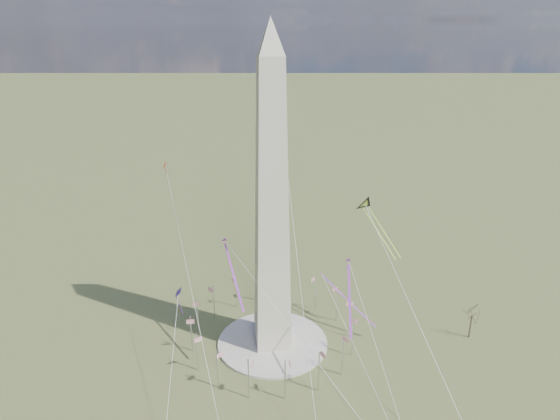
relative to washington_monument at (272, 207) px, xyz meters
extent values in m
plane|color=#465329|center=(0.00, 0.00, -47.95)|extent=(2000.00, 2000.00, 0.00)
cylinder|color=beige|center=(0.00, 0.00, -47.55)|extent=(36.00, 36.00, 0.80)
pyramid|color=#BAAFA3|center=(0.00, 0.00, 47.85)|extent=(9.90, 9.90, 10.00)
cylinder|color=silver|center=(26.00, 0.00, -41.45)|extent=(0.36, 0.36, 13.00)
cube|color=#B11817|center=(26.00, 1.30, -36.15)|extent=(2.40, 0.08, 1.50)
cylinder|color=silver|center=(24.02, 9.95, -41.45)|extent=(0.36, 0.36, 13.00)
cube|color=#B11817|center=(23.52, 11.15, -36.15)|extent=(2.25, 0.99, 1.50)
cylinder|color=silver|center=(18.38, 18.38, -41.45)|extent=(0.36, 0.36, 13.00)
cube|color=#B11817|center=(17.47, 19.30, -36.15)|extent=(1.75, 1.75, 1.50)
cylinder|color=silver|center=(9.95, 24.02, -41.45)|extent=(0.36, 0.36, 13.00)
cube|color=#B11817|center=(8.75, 24.52, -36.15)|extent=(0.99, 2.25, 1.50)
cylinder|color=silver|center=(0.00, 26.00, -41.45)|extent=(0.36, 0.36, 13.00)
cube|color=#B11817|center=(-1.30, 26.00, -36.15)|extent=(0.08, 2.40, 1.50)
cylinder|color=silver|center=(-9.95, 24.02, -41.45)|extent=(0.36, 0.36, 13.00)
cube|color=#B11817|center=(-11.15, 23.52, -36.15)|extent=(0.99, 2.25, 1.50)
cylinder|color=silver|center=(-18.38, 18.38, -41.45)|extent=(0.36, 0.36, 13.00)
cube|color=#B11817|center=(-19.30, 17.47, -36.15)|extent=(1.75, 1.75, 1.50)
cylinder|color=silver|center=(-24.02, 9.95, -41.45)|extent=(0.36, 0.36, 13.00)
cube|color=#B11817|center=(-24.52, 8.75, -36.15)|extent=(2.25, 0.99, 1.50)
cylinder|color=silver|center=(-26.00, 0.00, -41.45)|extent=(0.36, 0.36, 13.00)
cube|color=#B11817|center=(-26.00, -1.30, -36.15)|extent=(2.40, 0.08, 1.50)
cylinder|color=silver|center=(-24.02, -9.95, -41.45)|extent=(0.36, 0.36, 13.00)
cube|color=#B11817|center=(-23.52, -11.15, -36.15)|extent=(2.25, 0.99, 1.50)
cylinder|color=silver|center=(-18.38, -18.38, -41.45)|extent=(0.36, 0.36, 13.00)
cube|color=#B11817|center=(-17.47, -19.30, -36.15)|extent=(1.75, 1.75, 1.50)
cylinder|color=silver|center=(-9.95, -24.02, -41.45)|extent=(0.36, 0.36, 13.00)
cube|color=#B11817|center=(-8.75, -24.52, -36.15)|extent=(0.99, 2.25, 1.50)
cylinder|color=silver|center=(0.00, -26.00, -41.45)|extent=(0.36, 0.36, 13.00)
cube|color=#B11817|center=(1.30, -26.00, -36.15)|extent=(0.08, 2.40, 1.50)
cylinder|color=silver|center=(9.95, -24.02, -41.45)|extent=(0.36, 0.36, 13.00)
cube|color=#B11817|center=(11.15, -23.52, -36.15)|extent=(0.99, 2.25, 1.50)
cylinder|color=silver|center=(18.38, -18.38, -41.45)|extent=(0.36, 0.36, 13.00)
cube|color=#B11817|center=(19.30, -17.47, -36.15)|extent=(1.75, 1.75, 1.50)
cylinder|color=silver|center=(24.02, -9.95, -41.45)|extent=(0.36, 0.36, 13.00)
cube|color=#B11817|center=(24.52, -8.75, -36.15)|extent=(2.25, 0.99, 1.50)
cylinder|color=#47322B|center=(65.62, -6.35, -43.80)|extent=(0.44, 0.44, 8.30)
cube|color=orange|center=(37.38, 4.70, -12.52)|extent=(6.68, 15.70, 11.75)
cube|color=orange|center=(35.39, 3.90, -12.52)|extent=(6.68, 15.70, 11.75)
cube|color=navy|center=(-28.78, -2.17, -24.92)|extent=(2.08, 3.30, 2.64)
cube|color=#EB2550|center=(-28.78, -2.17, -29.28)|extent=(1.80, 3.08, 9.13)
cube|color=#EB2550|center=(19.02, -20.21, -20.98)|extent=(4.69, 19.07, 12.14)
cube|color=#EB2550|center=(-12.14, -5.92, -18.85)|extent=(4.46, 19.74, 12.53)
cube|color=#EB2550|center=(26.46, 4.00, -36.65)|extent=(15.46, 14.30, 12.82)
cube|color=#E9441B|center=(-33.28, 41.95, 2.84)|extent=(1.34, 2.15, 1.78)
cube|color=#E9441B|center=(-33.28, 41.95, 0.90)|extent=(0.86, 1.49, 4.07)
cube|color=white|center=(9.70, 50.28, 23.79)|extent=(1.27, 1.66, 1.56)
cube|color=white|center=(9.70, 50.28, 22.09)|extent=(0.51, 1.37, 3.58)
camera|label=1|loc=(-17.99, -136.52, 51.68)|focal=32.00mm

